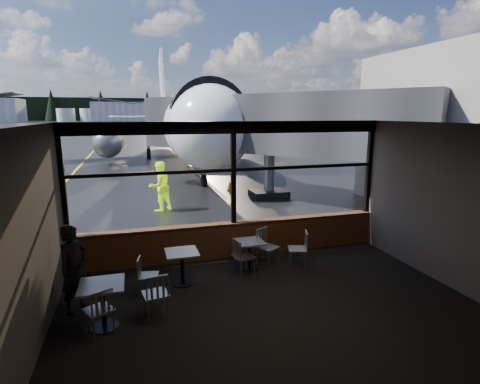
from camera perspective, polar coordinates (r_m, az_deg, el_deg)
name	(u,v)px	position (r m, az deg, el deg)	size (l,w,h in m)	color
ground_plane	(137,125)	(129.04, -15.47, 9.82)	(520.00, 520.00, 0.00)	black
carpet_floor	(276,313)	(7.42, 5.49, -17.84)	(8.00, 6.00, 0.01)	black
ceiling	(280,125)	(6.45, 6.10, 10.17)	(8.00, 6.00, 0.04)	#38332D
wall_left	(28,246)	(6.46, -29.56, -7.15)	(0.04, 6.00, 3.50)	#524841
wall_right	(457,208)	(9.00, 30.13, -2.17)	(0.04, 6.00, 3.50)	#524841
wall_back	(387,305)	(4.31, 21.48, -15.69)	(8.00, 0.04, 3.50)	#524841
window_sill	(234,240)	(9.84, -0.99, -7.31)	(8.00, 0.28, 0.90)	#532B19
window_header	(233,127)	(9.30, -1.05, 9.81)	(8.00, 0.18, 0.30)	black
mullion_left	(62,182)	(9.21, -25.46, 1.44)	(0.12, 0.12, 2.60)	black
mullion_centre	(233,174)	(9.41, -1.02, 2.80)	(0.12, 0.12, 2.60)	black
mullion_right	(369,167)	(11.12, 19.05, 3.55)	(0.12, 0.12, 2.60)	black
window_transom	(233,170)	(9.40, -1.03, 3.41)	(8.00, 0.10, 0.08)	black
airliner	(176,89)	(31.21, -9.72, 15.22)	(30.50, 36.61, 11.19)	white
jet_bridge	(282,141)	(15.72, 6.41, 7.69)	(9.58, 11.71, 5.11)	#28282B
cafe_table_near	(250,255)	(9.09, 1.47, -9.60)	(0.65, 0.65, 0.71)	#AAA49C
cafe_table_mid	(182,268)	(8.42, -8.79, -11.38)	(0.69, 0.69, 0.76)	gray
cafe_table_left	(103,306)	(7.18, -20.12, -16.01)	(0.75, 0.75, 0.82)	#AAA49C
chair_near_e	(298,250)	(9.25, 8.76, -8.66)	(0.50, 0.50, 0.92)	beige
chair_near_w	(244,257)	(8.73, 0.60, -9.88)	(0.49, 0.49, 0.90)	#BCB7A9
chair_near_n	(268,248)	(9.25, 4.26, -8.50)	(0.51, 0.51, 0.94)	#AEA99D
chair_mid_s	(155,295)	(7.21, -12.77, -15.03)	(0.50, 0.50, 0.91)	#B3ADA1
chair_mid_w	(148,276)	(8.09, -13.78, -12.35)	(0.45, 0.45, 0.82)	#ACA79B
chair_left_s	(99,311)	(7.01, -20.74, -16.54)	(0.48, 0.48, 0.88)	#AFAB9E
passenger	(74,269)	(7.73, -23.95, -10.68)	(0.62, 0.41, 1.71)	black
ground_crew	(160,186)	(14.63, -12.14, 0.84)	(0.92, 0.72, 1.90)	#BFF219
cone_nose	(230,186)	(18.18, -1.54, 0.93)	(0.34, 0.34, 0.47)	orange
terminal_annex	(467,132)	(16.94, 31.33, 7.86)	(5.00, 7.00, 6.00)	gray
hangar_mid	(133,111)	(193.99, -15.95, 11.82)	(38.00, 15.00, 10.00)	silver
hangar_right	(254,109)	(197.14, 2.19, 12.54)	(50.00, 20.00, 12.00)	silver
fuel_tank_a	(66,115)	(192.95, -24.99, 10.59)	(8.00, 8.00, 6.00)	silver
fuel_tank_b	(89,115)	(191.77, -21.99, 10.83)	(8.00, 8.00, 6.00)	silver
fuel_tank_c	(112,115)	(191.12, -18.96, 11.04)	(8.00, 8.00, 6.00)	silver
treeline	(133,109)	(218.99, -16.05, 12.03)	(360.00, 3.00, 12.00)	black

